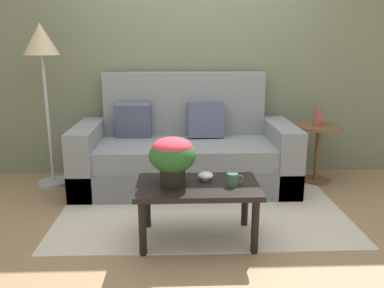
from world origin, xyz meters
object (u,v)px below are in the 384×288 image
(coffee_mug, at_px, (233,179))
(table_vase, at_px, (318,117))
(couch, at_px, (185,153))
(potted_plant, at_px, (172,155))
(snack_bowl, at_px, (206,176))
(side_table, at_px, (318,143))
(floor_lamp, at_px, (42,53))
(coffee_table, at_px, (198,192))

(coffee_mug, xyz_separation_m, table_vase, (1.06, 1.28, 0.21))
(couch, height_order, potted_plant, couch)
(snack_bowl, bearing_deg, couch, 97.14)
(couch, xyz_separation_m, coffee_mug, (0.33, -1.23, 0.15))
(side_table, relative_size, floor_lamp, 0.37)
(snack_bowl, bearing_deg, potted_plant, -162.80)
(potted_plant, xyz_separation_m, table_vase, (1.50, 1.24, 0.04))
(floor_lamp, height_order, snack_bowl, floor_lamp)
(couch, xyz_separation_m, side_table, (1.41, 0.05, 0.08))
(coffee_table, distance_m, coffee_mug, 0.28)
(coffee_table, bearing_deg, floor_lamp, 138.93)
(coffee_table, xyz_separation_m, snack_bowl, (0.07, 0.09, 0.10))
(snack_bowl, bearing_deg, side_table, 42.27)
(couch, height_order, floor_lamp, floor_lamp)
(floor_lamp, relative_size, potted_plant, 4.69)
(coffee_table, bearing_deg, potted_plant, 176.36)
(floor_lamp, distance_m, coffee_mug, 2.32)
(couch, relative_size, coffee_mug, 17.29)
(floor_lamp, bearing_deg, coffee_table, -41.07)
(floor_lamp, bearing_deg, side_table, -0.69)
(side_table, xyz_separation_m, potted_plant, (-1.52, -1.23, 0.24))
(potted_plant, bearing_deg, snack_bowl, 17.20)
(potted_plant, bearing_deg, floor_lamp, 135.40)
(side_table, xyz_separation_m, snack_bowl, (-1.27, -1.15, 0.05))
(couch, height_order, coffee_table, couch)
(table_vase, bearing_deg, snack_bowl, -137.07)
(floor_lamp, relative_size, snack_bowl, 13.70)
(coffee_table, relative_size, potted_plant, 2.57)
(floor_lamp, height_order, coffee_mug, floor_lamp)
(floor_lamp, distance_m, snack_bowl, 2.12)
(couch, relative_size, potted_plant, 6.25)
(table_vase, bearing_deg, coffee_table, -136.43)
(coffee_mug, bearing_deg, couch, 104.98)
(floor_lamp, distance_m, potted_plant, 1.93)
(side_table, bearing_deg, potted_plant, -140.95)
(side_table, relative_size, table_vase, 2.91)
(coffee_table, height_order, side_table, side_table)
(side_table, relative_size, coffee_mug, 4.85)
(couch, relative_size, snack_bowl, 18.28)
(couch, bearing_deg, floor_lamp, 176.75)
(coffee_table, relative_size, coffee_mug, 7.10)
(coffee_table, bearing_deg, couch, 93.53)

